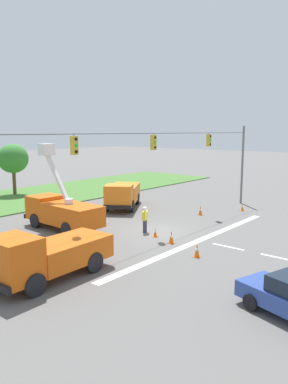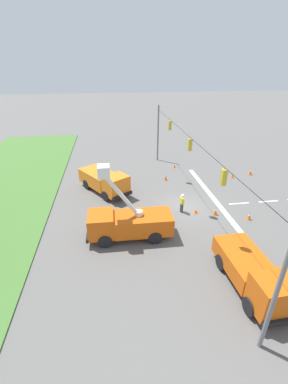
{
  "view_description": "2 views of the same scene",
  "coord_description": "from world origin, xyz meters",
  "px_view_note": "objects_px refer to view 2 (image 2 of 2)",
  "views": [
    {
      "loc": [
        -19.5,
        -15.19,
        6.77
      ],
      "look_at": [
        1.6,
        2.41,
        2.26
      ],
      "focal_mm": 35.0,
      "sensor_mm": 36.0,
      "label": 1
    },
    {
      "loc": [
        -19.68,
        6.43,
        11.93
      ],
      "look_at": [
        -0.94,
        3.8,
        2.34
      ],
      "focal_mm": 24.0,
      "sensor_mm": 36.0,
      "label": 2
    }
  ],
  "objects_px": {
    "traffic_cone_foreground_left": "(166,177)",
    "traffic_cone_lane_edge_b": "(174,165)",
    "utility_truck_support_far": "(255,274)",
    "traffic_cone_near_bucket": "(249,216)",
    "utility_truck_support_near": "(105,181)",
    "utility_truck_bucket_lift": "(128,222)",
    "traffic_cone_mid_left": "(251,171)",
    "traffic_cone_foreground_right": "(196,210)",
    "traffic_cone_mid_right": "(232,175)",
    "traffic_cone_lane_edge_a": "(216,211)",
    "road_worker": "(182,202)"
  },
  "relations": [
    {
      "from": "utility_truck_support_far",
      "to": "traffic_cone_mid_left",
      "type": "bearing_deg",
      "value": -28.09
    },
    {
      "from": "utility_truck_bucket_lift",
      "to": "utility_truck_support_near",
      "type": "height_order",
      "value": "utility_truck_bucket_lift"
    },
    {
      "from": "traffic_cone_foreground_left",
      "to": "traffic_cone_near_bucket",
      "type": "xyz_separation_m",
      "value": [
        -8.99,
        -5.26,
        -0.01
      ]
    },
    {
      "from": "traffic_cone_foreground_left",
      "to": "traffic_cone_near_bucket",
      "type": "bearing_deg",
      "value": -149.68
    },
    {
      "from": "road_worker",
      "to": "traffic_cone_foreground_right",
      "type": "xyz_separation_m",
      "value": [
        -0.38,
        -1.18,
        -0.71
      ]
    },
    {
      "from": "utility_truck_bucket_lift",
      "to": "traffic_cone_near_bucket",
      "type": "xyz_separation_m",
      "value": [
        0.99,
        -10.31,
        -0.97
      ]
    },
    {
      "from": "utility_truck_bucket_lift",
      "to": "utility_truck_support_far",
      "type": "xyz_separation_m",
      "value": [
        -6.07,
        -6.68,
        -0.16
      ]
    },
    {
      "from": "utility_truck_bucket_lift",
      "to": "traffic_cone_mid_left",
      "type": "height_order",
      "value": "utility_truck_bucket_lift"
    },
    {
      "from": "traffic_cone_mid_right",
      "to": "road_worker",
      "type": "bearing_deg",
      "value": 129.93
    },
    {
      "from": "utility_truck_bucket_lift",
      "to": "utility_truck_support_far",
      "type": "height_order",
      "value": "utility_truck_bucket_lift"
    },
    {
      "from": "traffic_cone_foreground_left",
      "to": "traffic_cone_lane_edge_b",
      "type": "relative_size",
      "value": 1.2
    },
    {
      "from": "utility_truck_support_near",
      "to": "utility_truck_support_far",
      "type": "relative_size",
      "value": 1.07
    },
    {
      "from": "utility_truck_bucket_lift",
      "to": "road_worker",
      "type": "xyz_separation_m",
      "value": [
        3.0,
        -4.97,
        -0.34
      ]
    },
    {
      "from": "utility_truck_support_near",
      "to": "traffic_cone_mid_right",
      "type": "relative_size",
      "value": 9.97
    },
    {
      "from": "utility_truck_support_near",
      "to": "traffic_cone_near_bucket",
      "type": "distance_m",
      "value": 13.96
    },
    {
      "from": "traffic_cone_mid_left",
      "to": "traffic_cone_lane_edge_a",
      "type": "relative_size",
      "value": 1.04
    },
    {
      "from": "utility_truck_bucket_lift",
      "to": "road_worker",
      "type": "height_order",
      "value": "utility_truck_bucket_lift"
    },
    {
      "from": "traffic_cone_foreground_right",
      "to": "traffic_cone_lane_edge_a",
      "type": "relative_size",
      "value": 0.77
    },
    {
      "from": "traffic_cone_lane_edge_a",
      "to": "traffic_cone_mid_left",
      "type": "bearing_deg",
      "value": -43.4
    },
    {
      "from": "traffic_cone_foreground_left",
      "to": "traffic_cone_mid_left",
      "type": "bearing_deg",
      "value": -89.25
    },
    {
      "from": "utility_truck_bucket_lift",
      "to": "traffic_cone_mid_right",
      "type": "distance_m",
      "value": 16.05
    },
    {
      "from": "utility_truck_support_near",
      "to": "utility_truck_support_far",
      "type": "distance_m",
      "value": 16.39
    },
    {
      "from": "utility_truck_bucket_lift",
      "to": "traffic_cone_foreground_right",
      "type": "xyz_separation_m",
      "value": [
        2.62,
        -6.15,
        -1.05
      ]
    },
    {
      "from": "utility_truck_bucket_lift",
      "to": "traffic_cone_near_bucket",
      "type": "distance_m",
      "value": 10.4
    },
    {
      "from": "traffic_cone_foreground_right",
      "to": "traffic_cone_mid_right",
      "type": "bearing_deg",
      "value": -43.82
    },
    {
      "from": "utility_truck_support_far",
      "to": "traffic_cone_foreground_left",
      "type": "xyz_separation_m",
      "value": [
        16.05,
        1.64,
        -0.8
      ]
    },
    {
      "from": "traffic_cone_mid_right",
      "to": "traffic_cone_lane_edge_a",
      "type": "xyz_separation_m",
      "value": [
        -7.45,
        5.06,
        0.08
      ]
    },
    {
      "from": "traffic_cone_foreground_left",
      "to": "traffic_cone_lane_edge_b",
      "type": "height_order",
      "value": "traffic_cone_foreground_left"
    },
    {
      "from": "utility_truck_bucket_lift",
      "to": "traffic_cone_lane_edge_a",
      "type": "distance_m",
      "value": 8.12
    },
    {
      "from": "traffic_cone_foreground_left",
      "to": "traffic_cone_lane_edge_a",
      "type": "distance_m",
      "value": 8.3
    },
    {
      "from": "traffic_cone_mid_left",
      "to": "traffic_cone_near_bucket",
      "type": "xyz_separation_m",
      "value": [
        -9.13,
        5.02,
        -0.04
      ]
    },
    {
      "from": "utility_truck_support_far",
      "to": "traffic_cone_lane_edge_a",
      "type": "relative_size",
      "value": 7.77
    },
    {
      "from": "utility_truck_support_far",
      "to": "traffic_cone_lane_edge_b",
      "type": "relative_size",
      "value": 9.6
    },
    {
      "from": "road_worker",
      "to": "utility_truck_bucket_lift",
      "type": "bearing_deg",
      "value": 121.13
    },
    {
      "from": "utility_truck_bucket_lift",
      "to": "traffic_cone_foreground_right",
      "type": "bearing_deg",
      "value": -66.92
    },
    {
      "from": "utility_truck_support_far",
      "to": "traffic_cone_near_bucket",
      "type": "height_order",
      "value": "utility_truck_support_far"
    },
    {
      "from": "utility_truck_support_far",
      "to": "traffic_cone_lane_edge_b",
      "type": "distance_m",
      "value": 19.71
    },
    {
      "from": "traffic_cone_foreground_right",
      "to": "utility_truck_support_far",
      "type": "bearing_deg",
      "value": -176.51
    },
    {
      "from": "utility_truck_support_near",
      "to": "traffic_cone_mid_right",
      "type": "distance_m",
      "value": 14.68
    },
    {
      "from": "road_worker",
      "to": "traffic_cone_lane_edge_b",
      "type": "height_order",
      "value": "road_worker"
    },
    {
      "from": "utility_truck_support_far",
      "to": "road_worker",
      "type": "relative_size",
      "value": 3.42
    },
    {
      "from": "utility_truck_bucket_lift",
      "to": "utility_truck_support_near",
      "type": "xyz_separation_m",
      "value": [
        8.0,
        1.73,
        -0.1
      ]
    },
    {
      "from": "utility_truck_bucket_lift",
      "to": "utility_truck_support_far",
      "type": "bearing_deg",
      "value": -132.23
    },
    {
      "from": "road_worker",
      "to": "traffic_cone_near_bucket",
      "type": "height_order",
      "value": "road_worker"
    },
    {
      "from": "utility_truck_support_near",
      "to": "utility_truck_bucket_lift",
      "type": "bearing_deg",
      "value": -167.82
    },
    {
      "from": "traffic_cone_foreground_left",
      "to": "traffic_cone_mid_left",
      "type": "distance_m",
      "value": 10.28
    },
    {
      "from": "traffic_cone_mid_right",
      "to": "traffic_cone_foreground_right",
      "type": "bearing_deg",
      "value": 136.18
    },
    {
      "from": "traffic_cone_foreground_right",
      "to": "traffic_cone_mid_right",
      "type": "distance_m",
      "value": 9.65
    },
    {
      "from": "traffic_cone_foreground_right",
      "to": "traffic_cone_lane_edge_a",
      "type": "xyz_separation_m",
      "value": [
        -0.48,
        -1.62,
        0.1
      ]
    },
    {
      "from": "utility_truck_support_far",
      "to": "traffic_cone_mid_right",
      "type": "xyz_separation_m",
      "value": [
        15.65,
        -6.15,
        -0.86
      ]
    }
  ]
}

